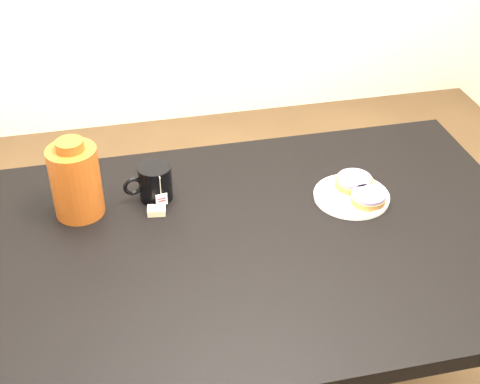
# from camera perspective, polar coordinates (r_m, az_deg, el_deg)

# --- Properties ---
(table) EXTENTS (1.40, 0.90, 0.75)m
(table) POSITION_cam_1_polar(r_m,az_deg,el_deg) (1.67, 1.16, -6.19)
(table) COLOR black
(table) RESTS_ON ground_plane
(plate) EXTENTS (0.20, 0.20, 0.01)m
(plate) POSITION_cam_1_polar(r_m,az_deg,el_deg) (1.77, 9.49, -0.30)
(plate) COLOR white
(plate) RESTS_ON table
(bagel_back) EXTENTS (0.14, 0.14, 0.03)m
(bagel_back) POSITION_cam_1_polar(r_m,az_deg,el_deg) (1.80, 9.72, 0.88)
(bagel_back) COLOR brown
(bagel_back) RESTS_ON plate
(bagel_front) EXTENTS (0.10, 0.10, 0.03)m
(bagel_front) POSITION_cam_1_polar(r_m,az_deg,el_deg) (1.74, 10.88, -0.49)
(bagel_front) COLOR brown
(bagel_front) RESTS_ON plate
(mug) EXTENTS (0.13, 0.10, 0.10)m
(mug) POSITION_cam_1_polar(r_m,az_deg,el_deg) (1.74, -7.30, 0.80)
(mug) COLOR black
(mug) RESTS_ON table
(teabag_pouch) EXTENTS (0.05, 0.04, 0.02)m
(teabag_pouch) POSITION_cam_1_polar(r_m,az_deg,el_deg) (1.70, -7.14, -1.59)
(teabag_pouch) COLOR #C6B793
(teabag_pouch) RESTS_ON table
(bagel_package) EXTENTS (0.15, 0.15, 0.21)m
(bagel_package) POSITION_cam_1_polar(r_m,az_deg,el_deg) (1.70, -13.85, 0.97)
(bagel_package) COLOR #692A0D
(bagel_package) RESTS_ON table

